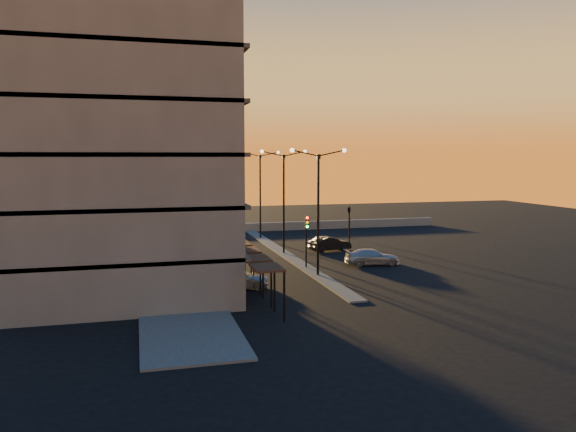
# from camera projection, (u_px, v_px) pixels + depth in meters

# --- Properties ---
(ground) EXTENTS (120.00, 120.00, 0.00)m
(ground) POSITION_uv_depth(u_px,v_px,m) (318.00, 276.00, 41.90)
(ground) COLOR black
(ground) RESTS_ON ground
(sidewalk_west) EXTENTS (5.00, 40.00, 0.12)m
(sidewalk_west) POSITION_uv_depth(u_px,v_px,m) (171.00, 272.00, 43.00)
(sidewalk_west) COLOR #4D4D4A
(sidewalk_west) RESTS_ON ground
(median) EXTENTS (1.20, 36.00, 0.12)m
(median) POSITION_uv_depth(u_px,v_px,m) (284.00, 253.00, 51.49)
(median) COLOR #4D4D4A
(median) RESTS_ON ground
(parapet) EXTENTS (44.00, 0.50, 1.00)m
(parapet) POSITION_uv_depth(u_px,v_px,m) (266.00, 227.00, 67.32)
(parapet) COLOR slate
(parapet) RESTS_ON ground
(building) EXTENTS (14.35, 17.08, 25.00)m
(building) POSITION_uv_depth(u_px,v_px,m) (117.00, 111.00, 37.03)
(building) COLOR #646058
(building) RESTS_ON ground
(streetlamp_near) EXTENTS (4.32, 0.32, 9.51)m
(streetlamp_near) POSITION_uv_depth(u_px,v_px,m) (318.00, 202.00, 41.31)
(streetlamp_near) COLOR black
(streetlamp_near) RESTS_ON ground
(streetlamp_mid) EXTENTS (4.32, 0.32, 9.51)m
(streetlamp_mid) POSITION_uv_depth(u_px,v_px,m) (284.00, 193.00, 50.91)
(streetlamp_mid) COLOR black
(streetlamp_mid) RESTS_ON ground
(streetlamp_far) EXTENTS (4.32, 0.32, 9.51)m
(streetlamp_far) POSITION_uv_depth(u_px,v_px,m) (260.00, 187.00, 60.51)
(streetlamp_far) COLOR black
(streetlamp_far) RESTS_ON ground
(traffic_light_main) EXTENTS (0.28, 0.44, 4.25)m
(traffic_light_main) POSITION_uv_depth(u_px,v_px,m) (307.00, 233.00, 44.35)
(traffic_light_main) COLOR black
(traffic_light_main) RESTS_ON ground
(signal_east_a) EXTENTS (0.13, 0.16, 3.60)m
(signal_east_a) POSITION_uv_depth(u_px,v_px,m) (350.00, 225.00, 57.22)
(signal_east_a) COLOR black
(signal_east_a) RESTS_ON ground
(signal_east_b) EXTENTS (0.42, 1.99, 3.60)m
(signal_east_b) POSITION_uv_depth(u_px,v_px,m) (349.00, 210.00, 61.32)
(signal_east_b) COLOR black
(signal_east_b) RESTS_ON ground
(car_hatchback) EXTENTS (4.46, 2.35, 1.45)m
(car_hatchback) POSITION_uv_depth(u_px,v_px,m) (237.00, 278.00, 37.84)
(car_hatchback) COLOR #B0B4B8
(car_hatchback) RESTS_ON ground
(car_sedan) EXTENTS (4.31, 2.26, 1.35)m
(car_sedan) POSITION_uv_depth(u_px,v_px,m) (330.00, 244.00, 53.11)
(car_sedan) COLOR black
(car_sedan) RESTS_ON ground
(car_wagon) EXTENTS (4.73, 2.41, 1.32)m
(car_wagon) POSITION_uv_depth(u_px,v_px,m) (372.00, 257.00, 46.23)
(car_wagon) COLOR #AEB2B6
(car_wagon) RESTS_ON ground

